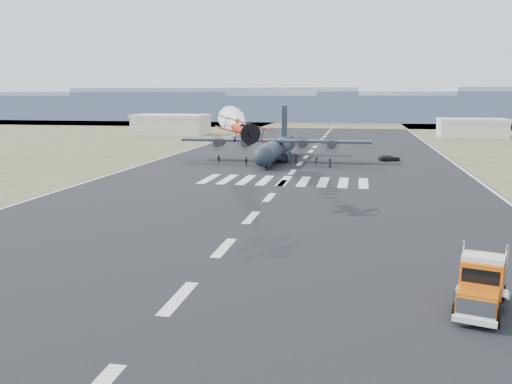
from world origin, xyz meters
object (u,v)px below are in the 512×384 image
(crew_e, at_px, (330,163))
(crew_d, at_px, (246,161))
(hangar_right, at_px, (472,128))
(crew_b, at_px, (262,162))
(aerobatic_biplane, at_px, (242,130))
(support_vehicle, at_px, (390,158))
(crew_g, at_px, (287,158))
(semi_truck, at_px, (482,283))
(crew_h, at_px, (218,159))
(crew_c, at_px, (316,162))
(transport_aircraft, at_px, (276,147))
(hangar_left, at_px, (171,124))
(crew_f, at_px, (272,159))
(crew_a, at_px, (296,159))

(crew_e, bearing_deg, crew_d, -115.20)
(hangar_right, height_order, crew_b, hangar_right)
(aerobatic_biplane, bearing_deg, hangar_right, 52.71)
(support_vehicle, xyz_separation_m, crew_g, (-19.94, -7.25, 0.29))
(semi_truck, bearing_deg, crew_h, 133.25)
(support_vehicle, bearing_deg, crew_b, 102.14)
(crew_e, bearing_deg, crew_c, -138.13)
(transport_aircraft, xyz_separation_m, crew_d, (-4.48, -8.30, -2.00))
(hangar_left, height_order, crew_f, hangar_left)
(transport_aircraft, distance_m, crew_g, 4.44)
(aerobatic_biplane, distance_m, support_vehicle, 55.62)
(semi_truck, distance_m, crew_a, 73.64)
(crew_a, xyz_separation_m, crew_d, (-8.81, -5.23, -0.01))
(hangar_left, distance_m, transport_aircraft, 83.56)
(semi_truck, bearing_deg, crew_g, 123.26)
(transport_aircraft, distance_m, crew_e, 14.10)
(hangar_right, distance_m, support_vehicle, 75.77)
(crew_g, distance_m, crew_h, 13.33)
(crew_a, bearing_deg, crew_h, 156.94)
(crew_d, bearing_deg, crew_e, -68.58)
(crew_d, bearing_deg, support_vehicle, -43.69)
(aerobatic_biplane, height_order, crew_b, aerobatic_biplane)
(crew_c, height_order, crew_h, crew_c)
(hangar_left, xyz_separation_m, crew_b, (45.55, -78.44, -2.57))
(crew_e, bearing_deg, crew_f, -130.33)
(crew_b, xyz_separation_m, crew_g, (3.80, 6.10, 0.06))
(hangar_left, distance_m, crew_g, 87.60)
(hangar_right, bearing_deg, crew_g, -122.18)
(crew_g, bearing_deg, hangar_left, -23.17)
(hangar_right, distance_m, semi_truck, 150.73)
(crew_c, xyz_separation_m, crew_e, (2.56, -1.09, -0.02))
(transport_aircraft, height_order, crew_f, transport_aircraft)
(transport_aircraft, bearing_deg, crew_f, -90.05)
(crew_a, relative_size, crew_e, 0.96)
(crew_a, xyz_separation_m, crew_g, (-1.82, -0.06, 0.08))
(crew_b, relative_size, crew_d, 1.05)
(support_vehicle, distance_m, crew_d, 29.66)
(crew_f, bearing_deg, transport_aircraft, 131.87)
(semi_truck, bearing_deg, support_vehicle, 107.54)
(semi_truck, relative_size, crew_g, 4.38)
(support_vehicle, relative_size, crew_c, 2.49)
(hangar_left, height_order, crew_g, hangar_left)
(support_vehicle, bearing_deg, hangar_right, -39.51)
(hangar_right, xyz_separation_m, crew_d, (-55.65, -82.51, -2.21))
(hangar_left, bearing_deg, semi_truck, -63.70)
(support_vehicle, xyz_separation_m, crew_h, (-33.00, -9.90, 0.19))
(crew_e, bearing_deg, support_vehicle, 112.86)
(hangar_right, distance_m, crew_a, 90.39)
(crew_h, bearing_deg, hangar_left, -86.53)
(crew_c, bearing_deg, crew_h, 95.04)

